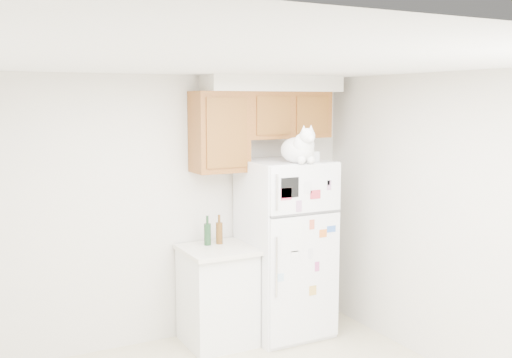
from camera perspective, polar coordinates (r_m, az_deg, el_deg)
room_shell at (r=4.04m, az=0.77°, el=-0.94°), size 3.84×4.04×2.52m
refrigerator at (r=5.83m, az=2.82°, el=-6.56°), size 0.76×0.78×1.70m
base_counter at (r=5.70m, az=-3.70°, el=-10.97°), size 0.64×0.64×0.92m
cat at (r=5.45m, az=4.19°, el=2.92°), size 0.34×0.50×0.35m
storage_box_back at (r=5.82m, az=3.97°, el=2.40°), size 0.18×0.13×0.10m
storage_box_front at (r=5.65m, az=5.13°, el=2.18°), size 0.15×0.11×0.09m
bottle_green at (r=5.63m, az=-4.65°, el=-4.91°), size 0.07×0.07×0.28m
bottle_amber at (r=5.67m, az=-3.52°, el=-4.80°), size 0.06×0.06×0.28m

